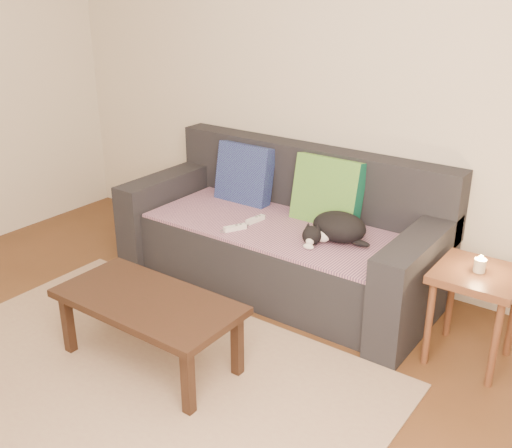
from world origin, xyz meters
name	(u,v)px	position (x,y,z in m)	size (l,w,h in m)	color
ground	(103,402)	(0.00, 0.00, 0.00)	(4.50, 4.50, 0.00)	brown
back_wall	(321,79)	(0.00, 2.00, 1.30)	(4.50, 0.04, 2.60)	beige
sofa	(283,239)	(0.00, 1.57, 0.31)	(2.10, 0.94, 0.87)	#232328
throw_blanket	(275,226)	(0.00, 1.48, 0.43)	(1.66, 0.74, 0.02)	#452D54
cushion_navy	(244,174)	(-0.44, 1.74, 0.63)	(0.42, 0.11, 0.42)	#181355
cushion_green	(327,193)	(0.23, 1.74, 0.63)	(0.46, 0.11, 0.46)	#0D5740
cat	(337,228)	(0.44, 1.48, 0.53)	(0.43, 0.41, 0.18)	black
wii_remote_a	(255,220)	(-0.13, 1.45, 0.46)	(0.15, 0.04, 0.03)	white
wii_remote_b	(235,228)	(-0.16, 1.26, 0.46)	(0.15, 0.04, 0.03)	white
side_table	(476,288)	(1.31, 1.40, 0.43)	(0.42, 0.42, 0.53)	brown
candle	(480,265)	(1.31, 1.40, 0.56)	(0.06, 0.06, 0.09)	beige
rug	(126,386)	(0.00, 0.15, 0.01)	(2.50, 1.80, 0.01)	tan
coffee_table	(148,307)	(-0.04, 0.37, 0.34)	(0.98, 0.49, 0.39)	black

